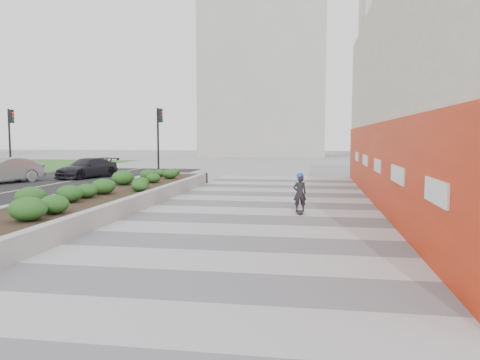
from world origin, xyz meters
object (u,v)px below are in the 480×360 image
object	(u,v)px
skateboarder	(300,193)
car_dark	(87,168)
traffic_signal_far	(10,133)
car_silver	(3,171)
traffic_signal_near	(159,133)
planter	(111,195)

from	to	relation	value
skateboarder	car_dark	xyz separation A→B (m)	(-13.34, 11.63, -0.08)
traffic_signal_far	car_silver	distance (m)	3.88
traffic_signal_near	car_dark	xyz separation A→B (m)	(-4.80, 0.45, -2.15)
traffic_signal_near	car_silver	xyz separation A→B (m)	(-7.70, -3.43, -2.06)
skateboarder	car_dark	size ratio (longest dim) A/B	0.32
planter	traffic_signal_far	size ratio (longest dim) A/B	4.29
car_silver	skateboarder	bearing A→B (deg)	-2.64
traffic_signal_near	car_silver	distance (m)	8.68
skateboarder	traffic_signal_far	bearing A→B (deg)	145.48
planter	car_dark	distance (m)	12.75
skateboarder	car_dark	bearing A→B (deg)	135.45
car_silver	car_dark	world-z (taller)	car_silver
skateboarder	car_silver	world-z (taller)	car_silver
car_silver	planter	bearing A→B (deg)	-13.98
traffic_signal_far	skateboarder	bearing A→B (deg)	-31.06
car_dark	car_silver	bearing A→B (deg)	-107.86
car_silver	car_dark	distance (m)	4.84
traffic_signal_far	skateboarder	xyz separation A→B (m)	(17.73, -10.68, -2.07)
planter	traffic_signal_far	world-z (taller)	traffic_signal_far
traffic_signal_near	car_dark	world-z (taller)	traffic_signal_near
traffic_signal_near	car_silver	size ratio (longest dim) A/B	0.99
traffic_signal_far	car_dark	bearing A→B (deg)	12.19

